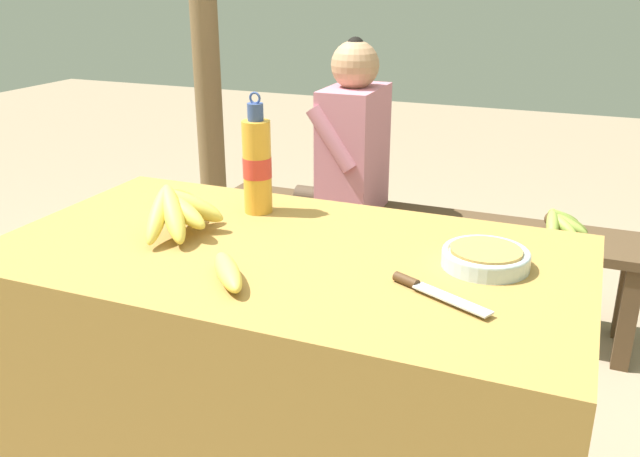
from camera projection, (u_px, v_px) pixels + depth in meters
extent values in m
cube|color=olive|center=(289.00, 394.00, 1.63)|extent=(1.30, 0.71, 0.76)
sphere|color=#4C381E|center=(168.00, 204.00, 1.58)|extent=(0.06, 0.06, 0.06)
ellipsoid|color=#E0C64C|center=(158.00, 214.00, 1.52)|extent=(0.08, 0.16, 0.13)
ellipsoid|color=#E0C64C|center=(173.00, 214.00, 1.52)|extent=(0.15, 0.15, 0.13)
ellipsoid|color=#E0C64C|center=(183.00, 211.00, 1.55)|extent=(0.16, 0.09, 0.09)
ellipsoid|color=#E0C64C|center=(192.00, 206.00, 1.58)|extent=(0.17, 0.09, 0.11)
ellipsoid|color=#E0C64C|center=(192.00, 204.00, 1.61)|extent=(0.13, 0.14, 0.11)
ellipsoid|color=#E0C64C|center=(183.00, 199.00, 1.63)|extent=(0.05, 0.16, 0.11)
cylinder|color=silver|center=(485.00, 260.00, 1.40)|extent=(0.18, 0.18, 0.03)
torus|color=silver|center=(486.00, 253.00, 1.40)|extent=(0.18, 0.18, 0.01)
cylinder|color=#BC8942|center=(486.00, 251.00, 1.40)|extent=(0.15, 0.15, 0.01)
cylinder|color=gold|center=(257.00, 167.00, 1.69)|extent=(0.07, 0.07, 0.23)
cylinder|color=red|center=(257.00, 167.00, 1.69)|extent=(0.07, 0.07, 0.05)
cylinder|color=#33477F|center=(255.00, 112.00, 1.64)|extent=(0.04, 0.04, 0.04)
torus|color=#33477F|center=(255.00, 98.00, 1.63)|extent=(0.03, 0.01, 0.03)
ellipsoid|color=#E0C64C|center=(228.00, 272.00, 1.33)|extent=(0.15, 0.17, 0.04)
cube|color=#BCBCC1|center=(452.00, 299.00, 1.25)|extent=(0.16, 0.10, 0.00)
cylinder|color=#472D19|center=(406.00, 280.00, 1.32)|extent=(0.06, 0.04, 0.02)
cube|color=#4C3823|center=(421.00, 222.00, 2.68)|extent=(1.76, 0.32, 0.04)
cube|color=#4C3823|center=(235.00, 253.00, 2.93)|extent=(0.06, 0.06, 0.39)
cube|color=#4C3823|center=(627.00, 319.00, 2.37)|extent=(0.06, 0.06, 0.39)
cube|color=#4C3823|center=(261.00, 235.00, 3.13)|extent=(0.06, 0.06, 0.39)
cube|color=#4C3823|center=(626.00, 291.00, 2.58)|extent=(0.06, 0.06, 0.39)
cylinder|color=#473828|center=(287.00, 259.00, 2.82)|extent=(0.09, 0.09, 0.42)
cylinder|color=#473828|center=(313.00, 213.00, 2.70)|extent=(0.30, 0.09, 0.09)
cylinder|color=#473828|center=(304.00, 243.00, 2.99)|extent=(0.09, 0.09, 0.42)
cylinder|color=#473828|center=(330.00, 199.00, 2.87)|extent=(0.30, 0.09, 0.09)
cube|color=#C67589|center=(354.00, 151.00, 2.65)|extent=(0.20, 0.34, 0.50)
cylinder|color=#C67589|center=(332.00, 138.00, 2.49)|extent=(0.20, 0.07, 0.25)
cylinder|color=#C67589|center=(360.00, 122.00, 2.77)|extent=(0.20, 0.07, 0.25)
sphere|color=tan|center=(355.00, 65.00, 2.54)|extent=(0.18, 0.18, 0.18)
sphere|color=black|center=(355.00, 46.00, 2.51)|extent=(0.07, 0.07, 0.07)
sphere|color=#4C381E|center=(552.00, 219.00, 2.48)|extent=(0.05, 0.05, 0.05)
ellipsoid|color=#8EA842|center=(553.00, 225.00, 2.43)|extent=(0.06, 0.15, 0.10)
ellipsoid|color=#8EA842|center=(563.00, 225.00, 2.43)|extent=(0.14, 0.13, 0.09)
ellipsoid|color=#8EA842|center=(568.00, 224.00, 2.44)|extent=(0.17, 0.09, 0.09)
ellipsoid|color=#8EA842|center=(569.00, 221.00, 2.47)|extent=(0.16, 0.08, 0.11)
ellipsoid|color=#8EA842|center=(564.00, 218.00, 2.50)|extent=(0.14, 0.15, 0.10)
ellipsoid|color=#8EA842|center=(552.00, 215.00, 2.53)|extent=(0.04, 0.15, 0.11)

